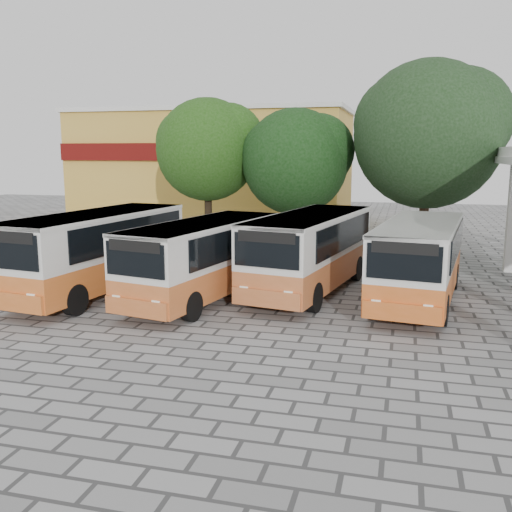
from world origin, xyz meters
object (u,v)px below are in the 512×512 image
(bus_centre_right, at_px, (310,247))
(parked_car, at_px, (18,271))
(bus_centre_left, at_px, (204,255))
(bus_far_left, at_px, (97,247))
(bus_far_right, at_px, (419,256))

(bus_centre_right, relative_size, parked_car, 1.98)
(bus_centre_right, bearing_deg, parked_car, -160.08)
(bus_centre_left, xyz_separation_m, parked_car, (-7.83, 0.18, -1.02))
(bus_far_left, height_order, bus_centre_right, bus_far_left)
(bus_far_left, relative_size, bus_far_right, 1.06)
(bus_far_left, xyz_separation_m, bus_centre_left, (4.09, 0.17, -0.12))
(parked_car, bearing_deg, bus_far_left, -1.41)
(bus_far_left, relative_size, bus_centre_right, 1.02)
(bus_far_left, xyz_separation_m, bus_centre_right, (7.53, 2.27, -0.05))
(bus_centre_left, relative_size, parked_car, 1.89)
(parked_car, bearing_deg, bus_centre_right, 13.66)
(bus_far_left, distance_m, bus_far_right, 11.56)
(bus_centre_right, distance_m, parked_car, 11.49)
(bus_centre_left, distance_m, bus_far_right, 7.50)
(bus_far_left, distance_m, bus_centre_left, 4.10)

